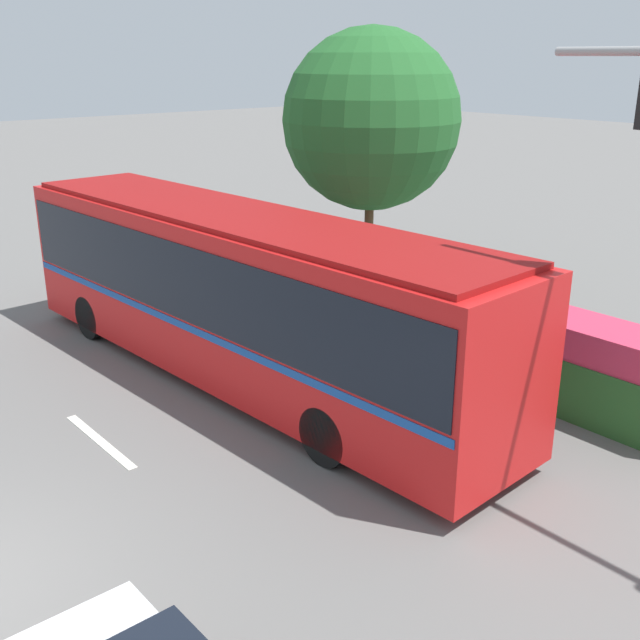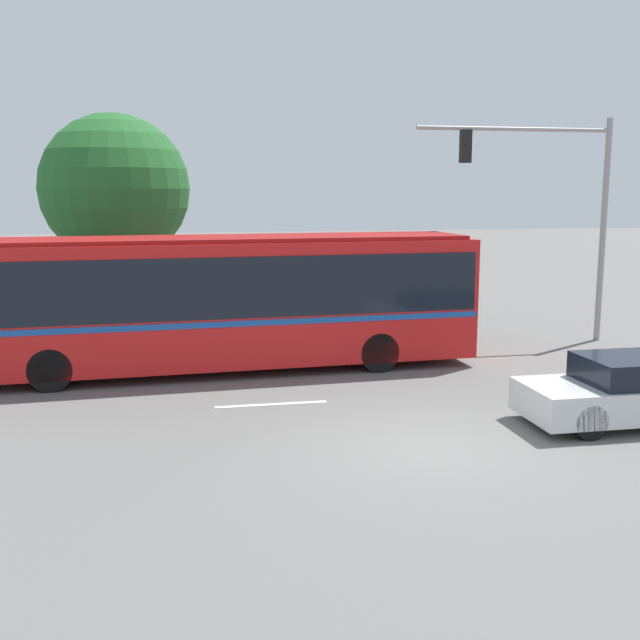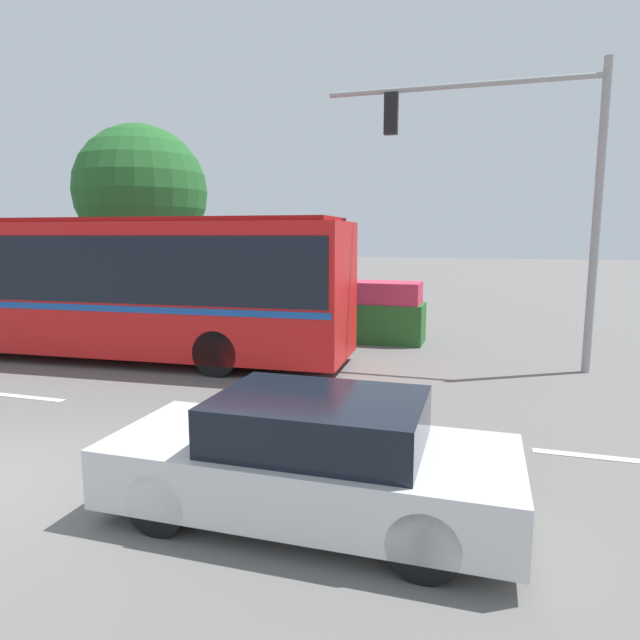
{
  "view_description": "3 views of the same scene",
  "coord_description": "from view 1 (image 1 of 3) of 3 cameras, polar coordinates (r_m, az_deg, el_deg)",
  "views": [
    {
      "loc": [
        8.62,
        -1.27,
        6.16
      ],
      "look_at": [
        -0.43,
        6.44,
        1.96
      ],
      "focal_mm": 42.19,
      "sensor_mm": 36.0,
      "label": 1
    },
    {
      "loc": [
        -4.39,
        -12.27,
        4.52
      ],
      "look_at": [
        -1.21,
        3.83,
        1.69
      ],
      "focal_mm": 42.56,
      "sensor_mm": 36.0,
      "label": 2
    },
    {
      "loc": [
        6.06,
        -4.63,
        2.98
      ],
      "look_at": [
        2.82,
        6.11,
        1.24
      ],
      "focal_mm": 30.81,
      "sensor_mm": 36.0,
      "label": 3
    }
  ],
  "objects": [
    {
      "name": "lane_stripe_mid",
      "position": [
        13.39,
        -16.35,
        -8.79
      ],
      "size": [
        2.4,
        0.16,
        0.01
      ],
      "primitive_type": "cube",
      "color": "silver",
      "rests_on": "ground"
    },
    {
      "name": "street_tree_left",
      "position": [
        20.57,
        3.9,
        14.89
      ],
      "size": [
        4.74,
        4.74,
        6.92
      ],
      "color": "brown",
      "rests_on": "ground"
    },
    {
      "name": "city_bus",
      "position": [
        14.66,
        -6.15,
        2.5
      ],
      "size": [
        12.55,
        3.12,
        3.37
      ],
      "rotation": [
        0.0,
        0.0,
        3.19
      ],
      "color": "red",
      "rests_on": "ground"
    },
    {
      "name": "flowering_hedge",
      "position": [
        15.94,
        10.42,
        -0.41
      ],
      "size": [
        10.43,
        1.26,
        1.7
      ],
      "color": "#286028",
      "rests_on": "ground"
    }
  ]
}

